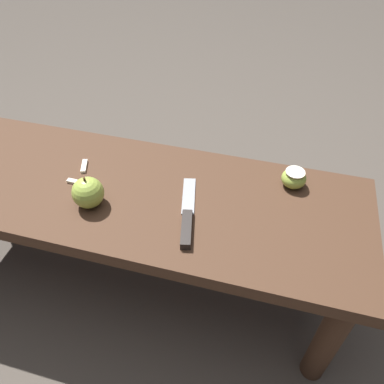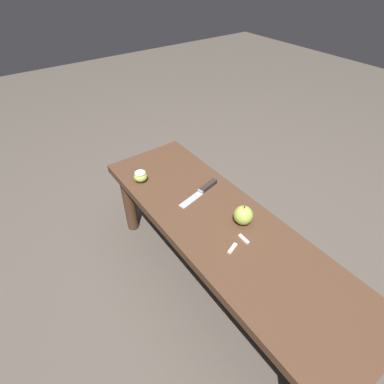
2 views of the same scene
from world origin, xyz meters
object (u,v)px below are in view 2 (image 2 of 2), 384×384
Objects in this scene: knife at (204,189)px; wooden_bench at (222,236)px; apple_cut at (141,176)px; apple_whole at (243,215)px.

wooden_bench is at bearing 59.70° from knife.
wooden_bench is 0.49m from apple_cut.
apple_cut reaches higher than knife.
wooden_bench is 20.60× the size of apple_cut.
knife is 0.31m from apple_cut.
apple_cut is at bearing -62.76° from knife.
apple_whole reaches higher than wooden_bench.
knife is at bearing 162.46° from wooden_bench.
apple_cut is at bearing -157.47° from apple_whole.
knife reaches higher than wooden_bench.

